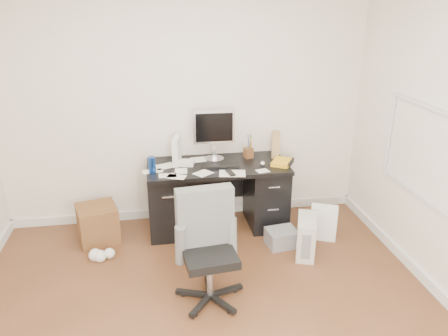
# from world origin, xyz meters

# --- Properties ---
(ground) EXTENTS (4.00, 4.00, 0.00)m
(ground) POSITION_xyz_m (0.00, 0.00, 0.00)
(ground) COLOR #4E2F19
(ground) RESTS_ON ground
(room_shell) EXTENTS (4.02, 4.02, 2.71)m
(room_shell) POSITION_xyz_m (0.03, 0.03, 1.66)
(room_shell) COLOR beige
(room_shell) RESTS_ON ground
(desk) EXTENTS (1.50, 0.70, 0.75)m
(desk) POSITION_xyz_m (0.30, 1.65, 0.40)
(desk) COLOR black
(desk) RESTS_ON ground
(loose_papers) EXTENTS (1.10, 0.60, 0.00)m
(loose_papers) POSITION_xyz_m (0.10, 1.60, 0.75)
(loose_papers) COLOR silver
(loose_papers) RESTS_ON desk
(lcd_monitor) EXTENTS (0.46, 0.27, 0.57)m
(lcd_monitor) POSITION_xyz_m (0.29, 1.80, 1.03)
(lcd_monitor) COLOR silver
(lcd_monitor) RESTS_ON desk
(keyboard) EXTENTS (0.40, 0.16, 0.02)m
(keyboard) POSITION_xyz_m (0.32, 1.58, 0.76)
(keyboard) COLOR black
(keyboard) RESTS_ON desk
(computer_mouse) EXTENTS (0.07, 0.07, 0.06)m
(computer_mouse) POSITION_xyz_m (0.76, 1.52, 0.78)
(computer_mouse) COLOR silver
(computer_mouse) RESTS_ON desk
(travel_mug) EXTENTS (0.08, 0.08, 0.17)m
(travel_mug) POSITION_xyz_m (-0.39, 1.52, 0.84)
(travel_mug) COLOR navy
(travel_mug) RESTS_ON desk
(white_binder) EXTENTS (0.17, 0.27, 0.29)m
(white_binder) POSITION_xyz_m (-0.12, 1.75, 0.90)
(white_binder) COLOR white
(white_binder) RESTS_ON desk
(magazine_file) EXTENTS (0.16, 0.24, 0.26)m
(magazine_file) POSITION_xyz_m (0.99, 1.83, 0.88)
(magazine_file) COLOR #A27F4E
(magazine_file) RESTS_ON desk
(pen_cup) EXTENTS (0.14, 0.14, 0.26)m
(pen_cup) POSITION_xyz_m (0.67, 1.81, 0.88)
(pen_cup) COLOR #502816
(pen_cup) RESTS_ON desk
(yellow_book) EXTENTS (0.29, 0.31, 0.04)m
(yellow_book) POSITION_xyz_m (0.99, 1.55, 0.77)
(yellow_book) COLOR gold
(yellow_book) RESTS_ON desk
(paper_remote) EXTENTS (0.30, 0.25, 0.02)m
(paper_remote) POSITION_xyz_m (0.41, 1.37, 0.76)
(paper_remote) COLOR silver
(paper_remote) RESTS_ON desk
(office_chair) EXTENTS (0.61, 0.61, 0.98)m
(office_chair) POSITION_xyz_m (0.04, 0.39, 0.49)
(office_chair) COLOR #515451
(office_chair) RESTS_ON ground
(pc_tower) EXTENTS (0.30, 0.43, 0.40)m
(pc_tower) POSITION_xyz_m (1.09, 0.95, 0.20)
(pc_tower) COLOR #A7A497
(pc_tower) RESTS_ON ground
(shopping_bag) EXTENTS (0.33, 0.29, 0.37)m
(shopping_bag) POSITION_xyz_m (1.38, 1.21, 0.19)
(shopping_bag) COLOR white
(shopping_bag) RESTS_ON ground
(wicker_basket) EXTENTS (0.48, 0.48, 0.39)m
(wicker_basket) POSITION_xyz_m (-0.99, 1.56, 0.20)
(wicker_basket) COLOR #4B2B16
(wicker_basket) RESTS_ON ground
(desk_printer) EXTENTS (0.33, 0.29, 0.18)m
(desk_printer) POSITION_xyz_m (0.90, 1.14, 0.09)
(desk_printer) COLOR slate
(desk_printer) RESTS_ON ground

